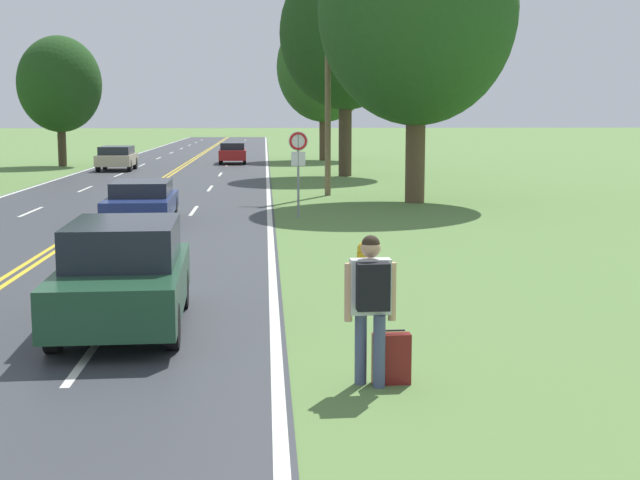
{
  "coord_description": "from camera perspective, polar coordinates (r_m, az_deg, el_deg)",
  "views": [
    {
      "loc": [
        5.08,
        -4.36,
        3.24
      ],
      "look_at": [
        5.97,
        10.09,
        1.18
      ],
      "focal_mm": 50.0,
      "sensor_mm": 36.0,
      "label": 1
    }
  ],
  "objects": [
    {
      "name": "suitcase",
      "position": [
        10.86,
        4.59,
        -7.58
      ],
      "size": [
        0.47,
        0.2,
        0.67
      ],
      "rotation": [
        0.0,
        0.0,
        1.61
      ],
      "color": "maroon",
      "rests_on": "ground"
    },
    {
      "name": "tree_mid_treeline",
      "position": [
        46.72,
        1.65,
        13.07
      ],
      "size": [
        6.76,
        6.76,
        11.21
      ],
      "color": "#473828",
      "rests_on": "ground"
    },
    {
      "name": "tree_right_cluster",
      "position": [
        62.49,
        0.27,
        11.0
      ],
      "size": [
        6.55,
        6.55,
        10.19
      ],
      "color": "brown",
      "rests_on": "ground"
    },
    {
      "name": "car_dark_blue_sedan_approaching",
      "position": [
        27.01,
        -11.34,
        2.49
      ],
      "size": [
        2.0,
        4.55,
        1.25
      ],
      "rotation": [
        0.0,
        0.0,
        -1.54
      ],
      "color": "black",
      "rests_on": "ground"
    },
    {
      "name": "car_dark_green_sedan_nearest",
      "position": [
        13.83,
        -12.46,
        -2.16
      ],
      "size": [
        1.97,
        4.35,
        1.61
      ],
      "rotation": [
        0.0,
        0.0,
        -1.53
      ],
      "color": "black",
      "rests_on": "ground"
    },
    {
      "name": "fire_hydrant",
      "position": [
        17.11,
        2.86,
        -1.43
      ],
      "size": [
        0.46,
        0.3,
        0.81
      ],
      "color": "gold",
      "rests_on": "ground"
    },
    {
      "name": "car_red_hatchback_mid_far",
      "position": [
        58.41,
        -5.62,
        5.61
      ],
      "size": [
        1.82,
        3.82,
        1.37
      ],
      "rotation": [
        0.0,
        0.0,
        -1.55
      ],
      "color": "black",
      "rests_on": "ground"
    },
    {
      "name": "utility_pole_midground",
      "position": [
        35.47,
        0.51,
        9.9
      ],
      "size": [
        1.8,
        0.24,
        8.41
      ],
      "color": "brown",
      "rests_on": "ground"
    },
    {
      "name": "hitchhiker_person",
      "position": [
        10.53,
        3.28,
        -3.54
      ],
      "size": [
        0.62,
        0.44,
        1.83
      ],
      "rotation": [
        0.0,
        0.0,
        1.61
      ],
      "color": "#475175",
      "rests_on": "ground"
    },
    {
      "name": "tree_behind_sign",
      "position": [
        33.04,
        6.25,
        14.41
      ],
      "size": [
        7.16,
        7.16,
        11.04
      ],
      "color": "brown",
      "rests_on": "ground"
    },
    {
      "name": "traffic_sign",
      "position": [
        27.79,
        -1.4,
        5.61
      ],
      "size": [
        0.6,
        0.1,
        2.69
      ],
      "color": "gray",
      "rests_on": "ground"
    },
    {
      "name": "tree_far_back",
      "position": [
        57.62,
        -16.33,
        9.54
      ],
      "size": [
        5.1,
        5.1,
        7.96
      ],
      "color": "#473828",
      "rests_on": "ground"
    },
    {
      "name": "car_champagne_hatchback_mid_near",
      "position": [
        52.47,
        -12.88,
        5.19
      ],
      "size": [
        2.01,
        3.95,
        1.39
      ],
      "rotation": [
        0.0,
        0.0,
        1.59
      ],
      "color": "black",
      "rests_on": "ground"
    }
  ]
}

